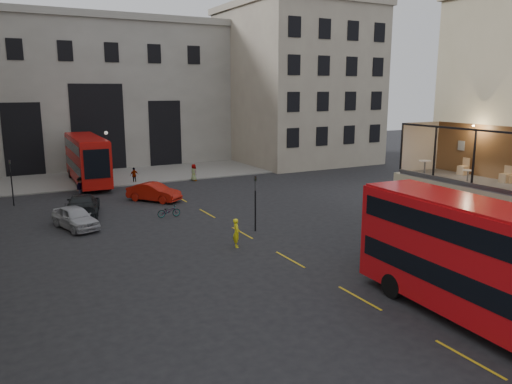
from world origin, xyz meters
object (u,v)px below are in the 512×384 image
cafe_chair_c (509,178)px  cafe_table_mid (468,174)px  pedestrian_c (134,175)px  cafe_chair_b (505,177)px  pedestrian_d (194,173)px  street_lamp_b (108,160)px  car_c (83,205)px  cyclist (236,233)px  bicycle (169,211)px  cafe_chair_d (463,170)px  traffic_light_far (11,177)px  car_b (154,192)px  cafe_table_far (425,165)px  bus_far (87,157)px  pedestrian_b (80,187)px  car_a (75,217)px  bus_near (491,262)px  traffic_light_near (255,196)px

cafe_chair_c → cafe_table_mid: bearing=149.5°
pedestrian_c → cafe_chair_b: cafe_chair_b is taller
pedestrian_d → cafe_chair_b: size_ratio=1.98×
street_lamp_b → car_c: street_lamp_b is taller
cyclist → bicycle: bearing=26.4°
cafe_chair_b → cafe_chair_d: bearing=89.0°
cyclist → cafe_chair_d: 13.72m
traffic_light_far → pedestrian_d: 17.64m
car_b → cafe_table_far: bearing=-103.2°
bus_far → car_b: bearing=-71.9°
pedestrian_b → street_lamp_b: bearing=3.3°
car_b → cafe_chair_c: (11.88, -24.44, 4.07)m
bus_far → car_c: bearing=-101.7°
car_a → cyclist: cyclist is taller
car_a → cafe_table_far: cafe_table_far is taller
bus_near → bus_far: 40.55m
cafe_chair_b → cafe_chair_c: size_ratio=1.10×
traffic_light_near → bicycle: (-3.93, 6.40, -1.97)m
cafe_table_mid → cafe_table_far: (-0.23, 2.75, 0.11)m
cafe_chair_c → pedestrian_c: bearing=108.4°
traffic_light_near → car_a: (-10.60, 6.46, -1.65)m
bus_far → pedestrian_b: bearing=-106.4°
car_c → pedestrian_d: size_ratio=3.26×
bicycle → cafe_chair_d: (12.45, -15.80, 4.44)m
traffic_light_far → street_lamp_b: bearing=33.7°
bus_near → car_c: (-11.01, 26.68, -1.98)m
bus_far → pedestrian_c: 4.94m
cyclist → bus_far: bearing=27.5°
car_c → pedestrian_d: 15.94m
street_lamp_b → pedestrian_c: 2.98m
car_c → pedestrian_c: size_ratio=3.55×
traffic_light_near → street_lamp_b: bearing=102.8°
bus_far → cafe_table_mid: cafe_table_mid is taller
pedestrian_c → pedestrian_d: pedestrian_d is taller
traffic_light_near → car_a: bearing=148.6°
cafe_chair_c → cafe_chair_d: bearing=91.2°
bus_far → pedestrian_d: size_ratio=6.93×
cafe_table_mid → cafe_chair_b: bearing=-28.2°
bicycle → cafe_chair_c: 22.88m
street_lamp_b → bus_far: size_ratio=0.44×
bus_far → cafe_chair_b: size_ratio=13.71×
cafe_chair_d → car_c: bearing=133.0°
bus_far → cafe_chair_c: 38.50m
pedestrian_b → pedestrian_d: (11.68, 2.18, 0.03)m
cafe_table_mid → cafe_chair_b: size_ratio=0.75×
pedestrian_c → cafe_table_mid: (9.31, -32.44, 4.24)m
car_a → cafe_chair_c: bearing=-59.7°
pedestrian_c → traffic_light_far: bearing=10.7°
pedestrian_c → cafe_chair_b: bearing=94.2°
traffic_light_near → bus_near: size_ratio=0.30×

